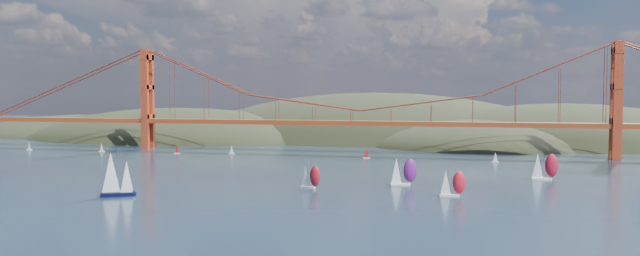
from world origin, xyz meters
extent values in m
plane|color=black|center=(0.00, 0.00, 0.00)|extent=(1200.00, 1200.00, 0.00)
ellipsoid|color=black|center=(-140.00, 260.00, -11.20)|extent=(240.00, 140.00, 64.00)
ellipsoid|color=black|center=(-10.00, 300.00, -16.80)|extent=(300.00, 180.00, 96.00)
ellipsoid|color=black|center=(110.00, 270.00, -13.30)|extent=(220.00, 140.00, 76.00)
ellipsoid|color=black|center=(60.00, 240.00, -8.40)|extent=(140.00, 110.00, 48.00)
ellipsoid|color=black|center=(-230.00, 290.00, -7.70)|extent=(200.00, 140.00, 44.00)
cube|color=brown|center=(0.00, 180.00, 16.00)|extent=(440.00, 7.00, 1.60)
cube|color=maroon|center=(0.00, 180.00, 14.80)|extent=(440.00, 7.00, 0.80)
cube|color=maroon|center=(-120.00, 180.00, 27.50)|extent=(4.00, 8.50, 55.00)
cube|color=maroon|center=(120.00, 180.00, 27.50)|extent=(4.00, 8.50, 55.00)
cube|color=black|center=(-50.13, 32.98, 0.56)|extent=(9.58, 6.62, 1.13)
cylinder|color=#99999E|center=(-49.71, 33.19, 7.93)|extent=(0.14, 0.14, 13.60)
cone|color=white|center=(-51.64, 32.21, 7.25)|extent=(7.09, 7.09, 11.97)
cone|color=white|center=(-47.61, 34.26, 5.89)|extent=(5.06, 5.06, 9.52)
cube|color=silver|center=(1.86, 61.20, 0.32)|extent=(5.47, 3.30, 0.63)
cylinder|color=#99999E|center=(2.11, 61.11, 4.60)|extent=(0.08, 0.08, 7.93)
cone|color=white|center=(0.98, 61.55, 4.21)|extent=(3.84, 3.84, 6.98)
ellipsoid|color=#A61721|center=(4.57, 60.15, 4.21)|extent=(4.30, 3.51, 6.66)
cube|color=white|center=(47.12, 54.84, 0.33)|extent=(5.59, 2.29, 0.65)
cylinder|color=#99999E|center=(47.39, 54.88, 4.72)|extent=(0.08, 0.08, 8.14)
cone|color=white|center=(46.16, 54.70, 4.31)|extent=(3.45, 3.45, 7.16)
ellipsoid|color=red|center=(50.07, 55.27, 4.31)|extent=(4.10, 2.91, 6.83)
cube|color=white|center=(78.18, 99.08, 0.39)|extent=(6.69, 2.39, 0.79)
cylinder|color=#99999E|center=(78.51, 99.11, 5.70)|extent=(0.10, 0.10, 9.83)
cone|color=white|center=(77.01, 98.98, 5.21)|extent=(3.97, 3.97, 8.65)
ellipsoid|color=#AC132B|center=(81.78, 99.39, 5.21)|extent=(4.82, 3.27, 8.26)
cube|color=white|center=(30.43, 74.20, 0.38)|extent=(6.58, 3.64, 0.76)
cylinder|color=#99999E|center=(30.73, 74.30, 5.51)|extent=(0.10, 0.10, 9.51)
cone|color=white|center=(29.34, 73.85, 5.04)|extent=(4.47, 4.47, 8.37)
ellipsoid|color=red|center=(33.75, 75.27, 5.04)|extent=(5.08, 4.02, 7.99)
cube|color=silver|center=(-178.57, 157.41, 0.25)|extent=(3.00, 1.00, 0.50)
cone|color=white|center=(-178.57, 157.41, 2.60)|extent=(2.00, 2.00, 4.20)
cube|color=silver|center=(-134.74, 157.49, 0.25)|extent=(3.00, 1.00, 0.50)
cone|color=white|center=(-134.74, 157.49, 2.60)|extent=(2.00, 2.00, 4.20)
cube|color=silver|center=(-91.51, 157.06, 0.25)|extent=(3.00, 1.00, 0.50)
cone|color=red|center=(-91.51, 157.06, 2.60)|extent=(2.00, 2.00, 4.20)
cube|color=silver|center=(-63.80, 162.22, 0.25)|extent=(3.00, 1.00, 0.50)
cone|color=white|center=(-63.80, 162.22, 2.60)|extent=(2.00, 2.00, 4.20)
cube|color=silver|center=(64.89, 153.08, 0.25)|extent=(3.00, 1.00, 0.50)
cone|color=white|center=(64.89, 153.08, 2.60)|extent=(2.00, 2.00, 4.20)
cube|color=silver|center=(6.08, 157.79, 0.25)|extent=(3.00, 1.00, 0.50)
cone|color=red|center=(6.08, 157.79, 2.60)|extent=(2.00, 2.00, 4.20)
camera|label=1|loc=(51.79, -134.14, 31.18)|focal=35.00mm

